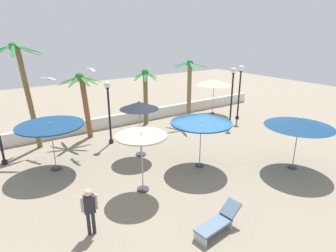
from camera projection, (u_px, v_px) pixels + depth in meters
ground_plane at (201, 168)px, 14.01m from camera, size 56.00×56.00×0.00m
boundary_wall at (126, 119)px, 20.55m from camera, size 25.20×0.30×0.83m
patio_umbrella_0 at (51, 127)px, 13.23m from camera, size 3.11×3.11×2.45m
patio_umbrella_1 at (139, 106)px, 14.63m from camera, size 2.07×2.07×3.08m
patio_umbrella_2 at (299, 123)px, 13.28m from camera, size 3.19×3.19×2.63m
patio_umbrella_3 at (201, 124)px, 13.53m from camera, size 2.98×2.98×2.43m
patio_umbrella_4 at (141, 140)px, 11.35m from camera, size 2.12×2.12×2.66m
patio_umbrella_5 at (214, 82)px, 22.42m from camera, size 2.82×2.82×2.91m
palm_tree_0 at (84, 97)px, 17.22m from camera, size 2.60×2.59×4.19m
palm_tree_1 at (145, 90)px, 19.97m from camera, size 2.06×1.98×4.03m
palm_tree_2 at (189, 83)px, 20.36m from camera, size 2.79×2.59×4.61m
palm_tree_3 at (24, 83)px, 15.19m from camera, size 3.09×3.10×5.98m
lamp_post_0 at (232, 88)px, 19.79m from camera, size 0.41×0.41×4.13m
lamp_post_1 at (240, 83)px, 21.04m from camera, size 0.44×0.44×4.12m
lamp_post_3 at (109, 106)px, 16.45m from camera, size 0.37×0.37×3.78m
lounge_chair_0 at (218, 221)px, 9.49m from camera, size 1.93×0.76×0.84m
guest_0 at (90, 207)px, 9.15m from camera, size 0.55×0.30×1.71m
seagull_0 at (90, 70)px, 15.28m from camera, size 0.38×1.11×0.16m
seagull_1 at (48, 79)px, 15.23m from camera, size 0.68×1.08×0.14m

